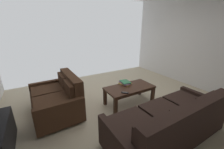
{
  "coord_description": "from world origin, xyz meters",
  "views": [
    {
      "loc": [
        1.66,
        2.31,
        1.81
      ],
      "look_at": [
        0.42,
        0.14,
        0.94
      ],
      "focal_mm": 22.13,
      "sensor_mm": 36.0,
      "label": 1
    }
  ],
  "objects_px": {
    "coffee_table": "(130,89)",
    "tv_remote": "(125,93)",
    "book_stack": "(125,83)",
    "sofa_main": "(170,123)",
    "loveseat_near": "(58,98)"
  },
  "relations": [
    {
      "from": "coffee_table",
      "to": "book_stack",
      "type": "xyz_separation_m",
      "value": [
        0.0,
        -0.19,
        0.11
      ]
    },
    {
      "from": "loveseat_near",
      "to": "coffee_table",
      "type": "distance_m",
      "value": 1.63
    },
    {
      "from": "book_stack",
      "to": "tv_remote",
      "type": "distance_m",
      "value": 0.5
    },
    {
      "from": "book_stack",
      "to": "tv_remote",
      "type": "bearing_deg",
      "value": 55.02
    },
    {
      "from": "loveseat_near",
      "to": "book_stack",
      "type": "xyz_separation_m",
      "value": [
        -1.56,
        0.27,
        0.13
      ]
    },
    {
      "from": "sofa_main",
      "to": "tv_remote",
      "type": "relative_size",
      "value": 14.46
    },
    {
      "from": "coffee_table",
      "to": "book_stack",
      "type": "height_order",
      "value": "book_stack"
    },
    {
      "from": "coffee_table",
      "to": "tv_remote",
      "type": "xyz_separation_m",
      "value": [
        0.29,
        0.21,
        0.08
      ]
    },
    {
      "from": "sofa_main",
      "to": "loveseat_near",
      "type": "xyz_separation_m",
      "value": [
        1.42,
        -1.74,
        -0.0
      ]
    },
    {
      "from": "loveseat_near",
      "to": "sofa_main",
      "type": "bearing_deg",
      "value": 129.23
    },
    {
      "from": "coffee_table",
      "to": "tv_remote",
      "type": "bearing_deg",
      "value": 36.74
    },
    {
      "from": "sofa_main",
      "to": "tv_remote",
      "type": "distance_m",
      "value": 1.08
    },
    {
      "from": "loveseat_near",
      "to": "book_stack",
      "type": "relative_size",
      "value": 4.16
    },
    {
      "from": "book_stack",
      "to": "sofa_main",
      "type": "bearing_deg",
      "value": 84.64
    },
    {
      "from": "sofa_main",
      "to": "coffee_table",
      "type": "distance_m",
      "value": 1.29
    }
  ]
}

